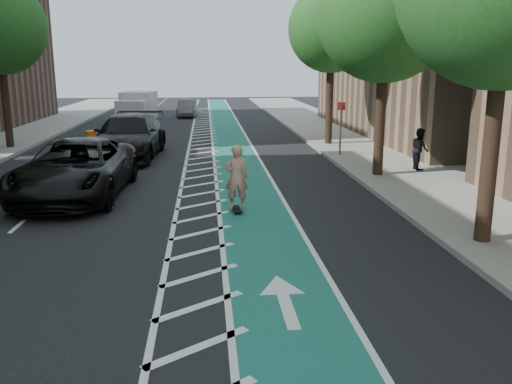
{
  "coord_description": "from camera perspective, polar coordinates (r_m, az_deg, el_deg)",
  "views": [
    {
      "loc": [
        1.69,
        -11.44,
        4.04
      ],
      "look_at": [
        2.84,
        1.04,
        1.1
      ],
      "focal_mm": 38.0,
      "sensor_mm": 36.0,
      "label": 1
    }
  ],
  "objects": [
    {
      "name": "sidewalk_right",
      "position": [
        23.16,
        14.56,
        2.92
      ],
      "size": [
        5.0,
        90.0,
        0.15
      ],
      "primitive_type": "cube",
      "color": "gray",
      "rests_on": "ground"
    },
    {
      "name": "suv_far",
      "position": [
        24.88,
        -13.26,
        5.72
      ],
      "size": [
        3.1,
        6.72,
        1.9
      ],
      "primitive_type": "imported",
      "rotation": [
        0.0,
        0.0,
        -0.07
      ],
      "color": "black",
      "rests_on": "ground"
    },
    {
      "name": "ground",
      "position": [
        12.25,
        -12.96,
        -6.4
      ],
      "size": [
        120.0,
        120.0,
        0.0
      ],
      "primitive_type": "plane",
      "color": "black",
      "rests_on": "ground"
    },
    {
      "name": "tree_r_d",
      "position": [
        28.19,
        7.81,
        16.6
      ],
      "size": [
        4.2,
        4.2,
        7.9
      ],
      "color": "#382619",
      "rests_on": "ground"
    },
    {
      "name": "bike_lane",
      "position": [
        21.86,
        -1.73,
        2.56
      ],
      "size": [
        2.0,
        90.0,
        0.01
      ],
      "primitive_type": "cube",
      "color": "#1B6158",
      "rests_on": "ground"
    },
    {
      "name": "tree_r_c",
      "position": [
        20.48,
        13.05,
        17.73
      ],
      "size": [
        4.2,
        4.2,
        7.9
      ],
      "color": "#382619",
      "rests_on": "ground"
    },
    {
      "name": "curb_right",
      "position": [
        22.45,
        8.65,
        2.89
      ],
      "size": [
        0.12,
        90.0,
        0.16
      ],
      "primitive_type": "cube",
      "color": "gray",
      "rests_on": "ground"
    },
    {
      "name": "skateboarder",
      "position": [
        15.06,
        -2.07,
        1.58
      ],
      "size": [
        0.69,
        0.48,
        1.81
      ],
      "primitive_type": "imported",
      "rotation": [
        0.0,
        0.0,
        3.22
      ],
      "color": "tan",
      "rests_on": "skateboard"
    },
    {
      "name": "barrel_b",
      "position": [
        21.73,
        -17.08,
        2.91
      ],
      "size": [
        0.58,
        0.58,
        0.8
      ],
      "color": "#E25E0B",
      "rests_on": "ground"
    },
    {
      "name": "suv_near",
      "position": [
        17.82,
        -18.45,
        2.33
      ],
      "size": [
        3.21,
        6.52,
        1.78
      ],
      "primitive_type": "imported",
      "rotation": [
        0.0,
        0.0,
        -0.04
      ],
      "color": "black",
      "rests_on": "ground"
    },
    {
      "name": "barrel_c",
      "position": [
        28.18,
        -16.93,
        5.25
      ],
      "size": [
        0.65,
        0.65,
        0.89
      ],
      "color": "orange",
      "rests_on": "ground"
    },
    {
      "name": "pedestrian",
      "position": [
        21.56,
        16.85,
        4.37
      ],
      "size": [
        0.62,
        0.78,
        1.58
      ],
      "primitive_type": "imported",
      "rotation": [
        0.0,
        0.0,
        1.55
      ],
      "color": "black",
      "rests_on": "sidewalk_right"
    },
    {
      "name": "buffer_strip",
      "position": [
        21.82,
        -5.67,
        2.48
      ],
      "size": [
        1.4,
        90.0,
        0.01
      ],
      "primitive_type": "cube",
      "color": "silver",
      "rests_on": "ground"
    },
    {
      "name": "barrel_a",
      "position": [
        18.89,
        -22.04,
        1.23
      ],
      "size": [
        0.68,
        0.68,
        0.93
      ],
      "color": "#FF500D",
      "rests_on": "ground"
    },
    {
      "name": "car_grey",
      "position": [
        44.36,
        -7.25,
        8.74
      ],
      "size": [
        1.61,
        4.16,
        1.35
      ],
      "primitive_type": "imported",
      "rotation": [
        0.0,
        0.0,
        -0.04
      ],
      "color": "#5D5C62",
      "rests_on": "ground"
    },
    {
      "name": "box_truck",
      "position": [
        42.38,
        -12.38,
        8.73
      ],
      "size": [
        2.68,
        5.18,
        2.08
      ],
      "rotation": [
        0.0,
        0.0,
        -0.1
      ],
      "color": "silver",
      "rests_on": "ground"
    },
    {
      "name": "car_silver",
      "position": [
        33.77,
        -13.01,
        7.16
      ],
      "size": [
        2.05,
        4.18,
        1.37
      ],
      "primitive_type": "imported",
      "rotation": [
        0.0,
        0.0,
        -0.11
      ],
      "color": "#A4A5AA",
      "rests_on": "ground"
    },
    {
      "name": "sign_post",
      "position": [
        24.33,
        8.9,
        6.69
      ],
      "size": [
        0.35,
        0.08,
        2.47
      ],
      "color": "#4C4C4C",
      "rests_on": "ground"
    },
    {
      "name": "skateboard",
      "position": [
        15.28,
        -2.05,
        -1.82
      ],
      "size": [
        0.27,
        0.77,
        0.1
      ],
      "rotation": [
        0.0,
        0.0,
        0.08
      ],
      "color": "black",
      "rests_on": "ground"
    }
  ]
}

